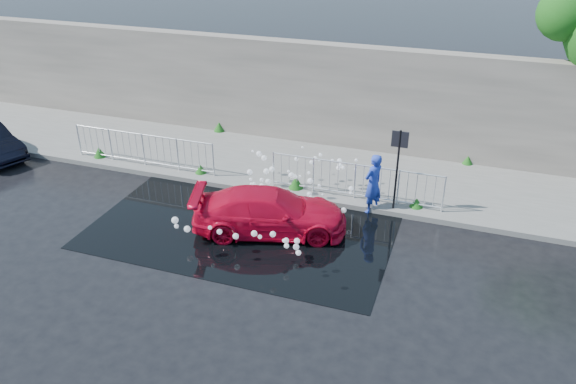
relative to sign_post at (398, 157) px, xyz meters
The scene contains 12 objects.
ground 5.50m from the sign_post, 143.57° to the right, with size 90.00×90.00×0.00m, color black.
pavement 4.90m from the sign_post, 155.66° to the left, with size 30.00×4.00×0.15m, color #62625E.
curb 4.51m from the sign_post, behind, with size 30.00×0.25×0.16m, color #62625E.
retaining_wall 5.87m from the sign_post, 135.69° to the left, with size 30.00×0.60×3.50m, color #645C54.
puddle 4.59m from the sign_post, 150.42° to the right, with size 8.00×5.00×0.01m, color black.
sign_post is the anchor object (origin of this frame).
railing_left 8.26m from the sign_post, behind, with size 5.05×0.05×1.10m.
railing_right 1.57m from the sign_post, 168.23° to the left, with size 5.05×0.05×1.10m.
weeds 4.98m from the sign_post, 163.11° to the left, with size 12.17×3.93×0.39m.
water_spray 3.34m from the sign_post, 159.12° to the right, with size 3.68×5.55×0.93m.
red_car 3.77m from the sign_post, 145.19° to the right, with size 1.65×4.06×1.18m, color red.
person 1.04m from the sign_post, behind, with size 0.64×0.42×1.76m, color #243DB6.
Camera 1 is at (5.92, -10.93, 7.93)m, focal length 35.00 mm.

